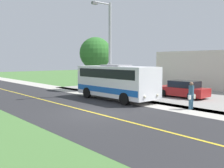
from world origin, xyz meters
TOP-DOWN VIEW (x-y plane):
  - ground_plane at (0.00, 0.00)m, footprint 120.00×120.00m
  - road_surface at (0.00, 0.00)m, footprint 8.00×100.00m
  - sidewalk at (-5.20, 0.00)m, footprint 2.40×100.00m
  - road_centre_line at (0.00, 0.00)m, footprint 0.16×100.00m
  - shuttle_bus_front at (-4.54, -3.11)m, footprint 2.72×7.55m
  - pedestrian_with_bags at (-5.53, 3.18)m, footprint 0.72×0.34m
  - street_light_pole at (-4.88, -4.41)m, footprint 1.97×0.24m
  - parked_car_near at (-9.85, -0.39)m, footprint 2.22×4.50m
  - tree_curbside at (-7.40, -9.63)m, footprint 3.39×3.39m

SIDE VIEW (x-z plane):
  - ground_plane at x=0.00m, z-range 0.00..0.00m
  - sidewalk at x=-5.20m, z-range 0.00..0.01m
  - road_surface at x=0.00m, z-range 0.00..0.01m
  - road_centre_line at x=0.00m, z-range 0.01..0.01m
  - parked_car_near at x=-9.85m, z-range -0.04..1.41m
  - pedestrian_with_bags at x=-5.53m, z-range 0.07..1.88m
  - shuttle_bus_front at x=-4.54m, z-range 0.15..2.99m
  - tree_curbside at x=-7.40m, z-range 1.10..6.75m
  - street_light_pole at x=-4.88m, z-range 0.41..8.41m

